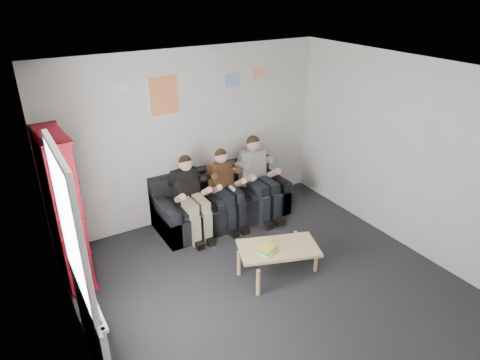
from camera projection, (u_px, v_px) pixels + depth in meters
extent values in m
plane|color=black|center=(282.00, 298.00, 5.30)|extent=(5.00, 5.00, 0.00)
plane|color=white|center=(294.00, 79.00, 4.14)|extent=(5.00, 5.00, 0.00)
plane|color=silver|center=(191.00, 137.00, 6.65)|extent=(4.50, 0.00, 4.50)
plane|color=silver|center=(77.00, 266.00, 3.67)|extent=(0.00, 5.00, 5.00)
plane|color=silver|center=(422.00, 161.00, 5.76)|extent=(0.00, 5.00, 5.00)
cube|color=black|center=(222.00, 208.00, 6.93)|extent=(2.13, 0.87, 0.41)
cube|color=black|center=(212.00, 178.00, 7.02)|extent=(2.13, 0.19, 0.42)
cube|color=black|center=(165.00, 220.00, 6.44)|extent=(0.17, 0.87, 0.58)
cube|color=black|center=(272.00, 190.00, 7.35)|extent=(0.17, 0.87, 0.58)
cube|color=black|center=(224.00, 197.00, 6.76)|extent=(1.78, 0.60, 0.10)
cube|color=maroon|center=(65.00, 210.00, 5.27)|extent=(0.30, 0.90, 2.00)
cube|color=tan|center=(278.00, 248.00, 5.58)|extent=(1.03, 0.57, 0.04)
cylinder|color=tan|center=(258.00, 282.00, 5.28)|extent=(0.05, 0.05, 0.37)
cylinder|color=tan|center=(316.00, 259.00, 5.71)|extent=(0.05, 0.05, 0.37)
cylinder|color=tan|center=(239.00, 263.00, 5.64)|extent=(0.05, 0.05, 0.37)
cylinder|color=tan|center=(295.00, 243.00, 6.07)|extent=(0.05, 0.05, 0.37)
cube|color=silver|center=(268.00, 253.00, 5.44)|extent=(0.22, 0.16, 0.02)
cube|color=green|center=(268.00, 250.00, 5.47)|extent=(0.22, 0.16, 0.02)
cube|color=gold|center=(268.00, 247.00, 5.50)|extent=(0.22, 0.16, 0.02)
cube|color=black|center=(186.00, 185.00, 6.45)|extent=(0.37, 0.27, 0.53)
sphere|color=tan|center=(186.00, 164.00, 6.27)|extent=(0.21, 0.21, 0.21)
sphere|color=black|center=(185.00, 162.00, 6.26)|extent=(0.20, 0.20, 0.20)
cube|color=gray|center=(194.00, 204.00, 6.31)|extent=(0.34, 0.43, 0.14)
cube|color=gray|center=(201.00, 228.00, 6.29)|extent=(0.32, 0.13, 0.50)
cube|color=black|center=(204.00, 242.00, 6.34)|extent=(0.32, 0.24, 0.09)
cube|color=#492D18|center=(221.00, 177.00, 6.73)|extent=(0.36, 0.27, 0.51)
sphere|color=tan|center=(221.00, 157.00, 6.55)|extent=(0.20, 0.20, 0.20)
sphere|color=black|center=(221.00, 155.00, 6.54)|extent=(0.19, 0.19, 0.19)
cube|color=black|center=(229.00, 194.00, 6.59)|extent=(0.33, 0.42, 0.14)
cube|color=black|center=(236.00, 217.00, 6.58)|extent=(0.31, 0.13, 0.50)
cube|color=black|center=(238.00, 230.00, 6.62)|extent=(0.31, 0.24, 0.09)
cube|color=silver|center=(232.00, 188.00, 6.47)|extent=(0.04, 0.13, 0.04)
cube|color=white|center=(252.00, 167.00, 7.00)|extent=(0.41, 0.30, 0.58)
sphere|color=tan|center=(254.00, 145.00, 6.79)|extent=(0.23, 0.23, 0.23)
sphere|color=black|center=(253.00, 142.00, 6.79)|extent=(0.22, 0.22, 0.22)
cube|color=black|center=(262.00, 185.00, 6.85)|extent=(0.37, 0.48, 0.16)
cube|color=black|center=(270.00, 209.00, 6.81)|extent=(0.35, 0.14, 0.50)
cube|color=black|center=(271.00, 222.00, 6.85)|extent=(0.35, 0.27, 0.10)
cylinder|color=white|center=(107.00, 352.00, 4.08)|extent=(0.06, 0.06, 0.60)
cylinder|color=white|center=(105.00, 347.00, 4.15)|extent=(0.06, 0.06, 0.60)
cylinder|color=white|center=(102.00, 341.00, 4.21)|extent=(0.06, 0.06, 0.60)
cylinder|color=white|center=(100.00, 336.00, 4.27)|extent=(0.06, 0.06, 0.60)
cylinder|color=white|center=(98.00, 331.00, 4.33)|extent=(0.06, 0.06, 0.60)
cylinder|color=white|center=(96.00, 326.00, 4.39)|extent=(0.06, 0.06, 0.60)
cylinder|color=white|center=(94.00, 321.00, 4.46)|extent=(0.06, 0.06, 0.60)
cylinder|color=white|center=(92.00, 316.00, 4.52)|extent=(0.06, 0.06, 0.60)
cube|color=white|center=(103.00, 354.00, 4.42)|extent=(0.10, 0.64, 0.04)
cube|color=white|center=(95.00, 312.00, 4.18)|extent=(0.10, 0.64, 0.04)
cube|color=white|center=(69.00, 225.00, 3.71)|extent=(0.02, 1.00, 1.30)
cube|color=white|center=(55.00, 152.00, 3.42)|extent=(0.05, 1.12, 0.06)
cube|color=white|center=(82.00, 287.00, 4.00)|extent=(0.05, 1.12, 0.06)
cube|color=white|center=(91.00, 329.00, 4.23)|extent=(0.03, 1.30, 0.90)
cube|color=#EDB953|center=(164.00, 96.00, 6.16)|extent=(0.42, 0.01, 0.55)
cube|color=#426BE1|center=(233.00, 80.00, 6.65)|extent=(0.25, 0.01, 0.20)
cube|color=#D64387|center=(260.00, 73.00, 6.86)|extent=(0.22, 0.01, 0.18)
cube|color=white|center=(121.00, 87.00, 5.79)|extent=(0.20, 0.01, 0.14)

